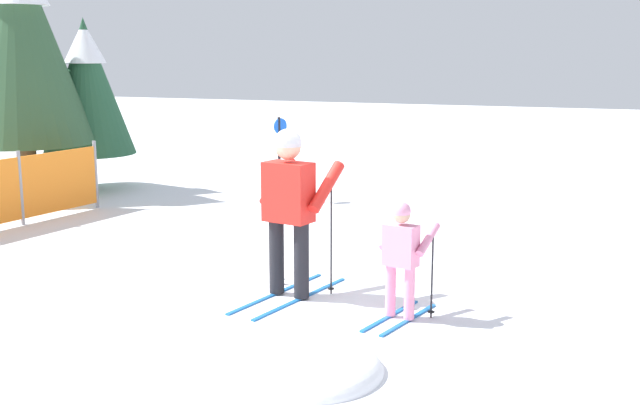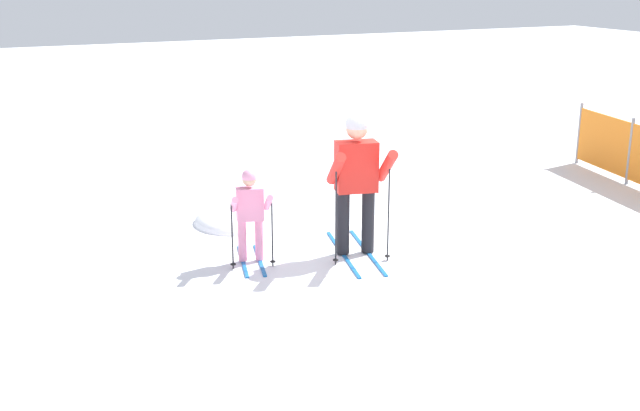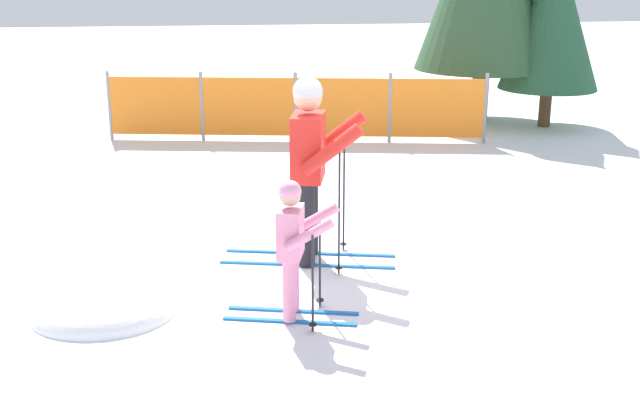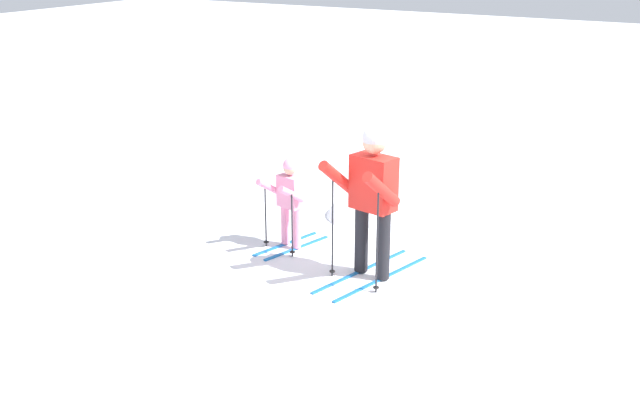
{
  "view_description": "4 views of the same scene",
  "coord_description": "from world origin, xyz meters",
  "px_view_note": "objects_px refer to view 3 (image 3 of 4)",
  "views": [
    {
      "loc": [
        -7.82,
        -3.4,
        2.7
      ],
      "look_at": [
        0.13,
        -0.45,
        1.02
      ],
      "focal_mm": 45.0,
      "sensor_mm": 36.0,
      "label": 1
    },
    {
      "loc": [
        8.72,
        -4.63,
        3.62
      ],
      "look_at": [
        0.2,
        -0.74,
        0.79
      ],
      "focal_mm": 45.0,
      "sensor_mm": 36.0,
      "label": 2
    },
    {
      "loc": [
        -0.83,
        -7.68,
        2.91
      ],
      "look_at": [
        0.01,
        -0.95,
        0.82
      ],
      "focal_mm": 45.0,
      "sensor_mm": 36.0,
      "label": 3
    },
    {
      "loc": [
        7.94,
        3.76,
        3.96
      ],
      "look_at": [
        0.08,
        -0.81,
        0.8
      ],
      "focal_mm": 45.0,
      "sensor_mm": 36.0,
      "label": 4
    }
  ],
  "objects_px": {
    "skier_adult": "(311,153)",
    "safety_fence": "(295,107)",
    "skier_child": "(293,239)",
    "conifer_near": "(553,13)"
  },
  "relations": [
    {
      "from": "skier_adult",
      "to": "safety_fence",
      "type": "height_order",
      "value": "skier_adult"
    },
    {
      "from": "safety_fence",
      "to": "skier_adult",
      "type": "bearing_deg",
      "value": -93.84
    },
    {
      "from": "safety_fence",
      "to": "conifer_near",
      "type": "height_order",
      "value": "conifer_near"
    },
    {
      "from": "skier_child",
      "to": "conifer_near",
      "type": "distance_m",
      "value": 9.29
    },
    {
      "from": "skier_adult",
      "to": "skier_child",
      "type": "relative_size",
      "value": 1.54
    },
    {
      "from": "skier_adult",
      "to": "skier_child",
      "type": "height_order",
      "value": "skier_adult"
    },
    {
      "from": "skier_child",
      "to": "safety_fence",
      "type": "xyz_separation_m",
      "value": [
        0.67,
        6.85,
        -0.14
      ]
    },
    {
      "from": "skier_child",
      "to": "conifer_near",
      "type": "relative_size",
      "value": 0.37
    },
    {
      "from": "skier_adult",
      "to": "conifer_near",
      "type": "distance_m",
      "value": 8.0
    },
    {
      "from": "skier_child",
      "to": "safety_fence",
      "type": "height_order",
      "value": "skier_child"
    }
  ]
}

